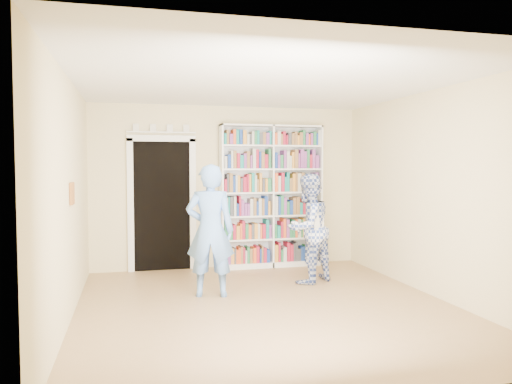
% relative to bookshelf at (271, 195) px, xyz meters
% --- Properties ---
extents(floor, '(5.00, 5.00, 0.00)m').
position_rel_bookshelf_xyz_m(floor, '(-0.71, -2.34, -1.21)').
color(floor, '#9B764B').
rests_on(floor, ground).
extents(ceiling, '(5.00, 5.00, 0.00)m').
position_rel_bookshelf_xyz_m(ceiling, '(-0.71, -2.34, 1.49)').
color(ceiling, white).
rests_on(ceiling, wall_back).
extents(wall_back, '(4.50, 0.00, 4.50)m').
position_rel_bookshelf_xyz_m(wall_back, '(-0.71, 0.16, 0.14)').
color(wall_back, beige).
rests_on(wall_back, floor).
extents(wall_left, '(0.00, 5.00, 5.00)m').
position_rel_bookshelf_xyz_m(wall_left, '(-2.96, -2.34, 0.14)').
color(wall_left, beige).
rests_on(wall_left, floor).
extents(wall_right, '(0.00, 5.00, 5.00)m').
position_rel_bookshelf_xyz_m(wall_right, '(1.54, -2.34, 0.14)').
color(wall_right, beige).
rests_on(wall_right, floor).
extents(bookshelf, '(1.74, 0.33, 2.39)m').
position_rel_bookshelf_xyz_m(bookshelf, '(0.00, 0.00, 0.00)').
color(bookshelf, white).
rests_on(bookshelf, floor).
extents(doorway, '(1.10, 0.08, 2.43)m').
position_rel_bookshelf_xyz_m(doorway, '(-1.81, 0.13, -0.03)').
color(doorway, black).
rests_on(doorway, floor).
extents(wall_art, '(0.03, 0.25, 0.25)m').
position_rel_bookshelf_xyz_m(wall_art, '(-2.94, -2.14, 0.19)').
color(wall_art, brown).
rests_on(wall_art, wall_left).
extents(man_blue, '(0.70, 0.54, 1.73)m').
position_rel_bookshelf_xyz_m(man_blue, '(-1.30, -1.67, -0.34)').
color(man_blue, '#6697E3').
rests_on(man_blue, floor).
extents(man_plaid, '(0.97, 0.90, 1.60)m').
position_rel_bookshelf_xyz_m(man_plaid, '(0.21, -1.26, -0.41)').
color(man_plaid, '#2E448E').
rests_on(man_plaid, floor).
extents(paper_sheet, '(0.18, 0.10, 0.28)m').
position_rel_bookshelf_xyz_m(paper_sheet, '(0.30, -1.47, -0.26)').
color(paper_sheet, white).
rests_on(paper_sheet, man_plaid).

